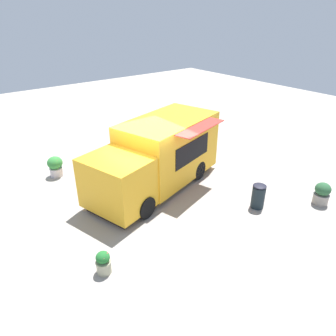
# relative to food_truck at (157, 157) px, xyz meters

# --- Properties ---
(ground_plane) EXTENTS (40.00, 40.00, 0.00)m
(ground_plane) POSITION_rel_food_truck_xyz_m (0.72, 0.40, -1.18)
(ground_plane) COLOR #A49C91
(food_truck) EXTENTS (5.94, 3.56, 2.48)m
(food_truck) POSITION_rel_food_truck_xyz_m (0.00, 0.00, 0.00)
(food_truck) COLOR yellow
(food_truck) RESTS_ON ground_plane
(person_customer) EXTENTS (0.57, 0.82, 0.90)m
(person_customer) POSITION_rel_food_truck_xyz_m (-3.16, -3.59, -0.82)
(person_customer) COLOR #736153
(person_customer) RESTS_ON ground_plane
(planter_flowering_near) EXTENTS (0.60, 0.60, 0.84)m
(planter_flowering_near) POSITION_rel_food_truck_xyz_m (2.80, -3.15, -0.73)
(planter_flowering_near) COLOR silver
(planter_flowering_near) RESTS_ON ground_plane
(planter_flowering_far) EXTENTS (0.41, 0.41, 0.65)m
(planter_flowering_far) POSITION_rel_food_truck_xyz_m (3.78, 2.78, -0.86)
(planter_flowering_far) COLOR #A09E80
(planter_flowering_far) RESTS_ON ground_plane
(planter_flowering_side) EXTENTS (0.54, 0.54, 0.80)m
(planter_flowering_side) POSITION_rel_food_truck_xyz_m (-3.69, 4.54, -0.78)
(planter_flowering_side) COLOR gray
(planter_flowering_side) RESTS_ON ground_plane
(trash_bin) EXTENTS (0.45, 0.45, 0.88)m
(trash_bin) POSITION_rel_food_truck_xyz_m (-1.78, 3.32, -0.74)
(trash_bin) COLOR #1A262C
(trash_bin) RESTS_ON ground_plane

